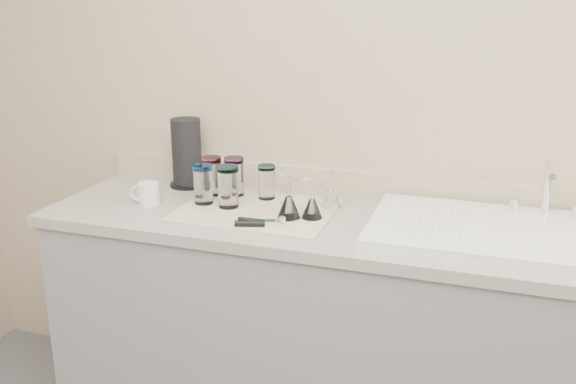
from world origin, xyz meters
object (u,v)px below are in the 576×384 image
(tumbler_purple, at_px, (267,182))
(tumbler_cyan, at_px, (234,176))
(sink_unit, at_px, (500,232))
(paper_towel_roll, at_px, (187,154))
(goblet_back_right, at_px, (331,195))
(white_mug, at_px, (148,193))
(goblet_front_right, at_px, (312,206))
(tumbler_teal, at_px, (212,176))
(tumbler_blue, at_px, (228,186))
(can_opener, at_px, (261,223))
(tumbler_magenta, at_px, (203,184))
(goblet_front_left, at_px, (289,204))

(tumbler_purple, bearing_deg, tumbler_cyan, -179.11)
(sink_unit, xyz_separation_m, paper_towel_roll, (-1.21, 0.20, 0.12))
(tumbler_purple, height_order, paper_towel_roll, paper_towel_roll)
(goblet_back_right, bearing_deg, tumbler_cyan, 178.90)
(tumbler_cyan, relative_size, tumbler_purple, 1.15)
(goblet_back_right, relative_size, paper_towel_roll, 0.47)
(goblet_back_right, bearing_deg, white_mug, -165.37)
(goblet_back_right, xyz_separation_m, goblet_front_right, (-0.03, -0.15, 0.00))
(tumbler_cyan, relative_size, goblet_back_right, 1.16)
(sink_unit, relative_size, tumbler_purple, 6.32)
(tumbler_teal, xyz_separation_m, tumbler_cyan, (0.08, 0.02, -0.00))
(tumbler_blue, relative_size, white_mug, 1.29)
(paper_towel_roll, bearing_deg, tumbler_blue, -38.19)
(tumbler_purple, distance_m, can_opener, 0.30)
(goblet_back_right, distance_m, paper_towel_roll, 0.64)
(paper_towel_roll, bearing_deg, tumbler_magenta, -50.33)
(sink_unit, height_order, goblet_front_left, sink_unit)
(white_mug, bearing_deg, tumbler_cyan, 33.34)
(white_mug, bearing_deg, tumbler_blue, 7.92)
(goblet_front_left, bearing_deg, tumbler_cyan, 147.58)
(goblet_front_left, distance_m, paper_towel_roll, 0.58)
(white_mug, relative_size, paper_towel_roll, 0.43)
(goblet_front_left, distance_m, white_mug, 0.55)
(sink_unit, bearing_deg, tumbler_teal, 174.48)
(tumbler_cyan, bearing_deg, white_mug, -146.66)
(white_mug, bearing_deg, tumbler_teal, 40.03)
(paper_towel_roll, bearing_deg, goblet_front_right, -21.44)
(paper_towel_roll, bearing_deg, sink_unit, -9.50)
(goblet_front_right, bearing_deg, white_mug, -177.72)
(sink_unit, relative_size, tumbler_cyan, 5.50)
(tumbler_cyan, xyz_separation_m, goblet_front_right, (0.35, -0.15, -0.03))
(tumbler_cyan, height_order, goblet_front_right, tumbler_cyan)
(can_opener, bearing_deg, paper_towel_roll, 141.30)
(tumbler_blue, xyz_separation_m, paper_towel_roll, (-0.27, 0.22, 0.05))
(goblet_front_left, distance_m, goblet_front_right, 0.08)
(tumbler_purple, xyz_separation_m, goblet_front_left, (0.15, -0.18, -0.02))
(sink_unit, relative_size, goblet_front_right, 6.25)
(sink_unit, height_order, tumbler_teal, sink_unit)
(tumbler_magenta, bearing_deg, sink_unit, 0.13)
(sink_unit, height_order, paper_towel_roll, paper_towel_roll)
(sink_unit, bearing_deg, white_mug, -177.45)
(goblet_front_left, height_order, goblet_front_right, goblet_front_left)
(white_mug, bearing_deg, goblet_back_right, 14.63)
(tumbler_teal, distance_m, can_opener, 0.40)
(tumbler_cyan, relative_size, tumbler_blue, 0.97)
(can_opener, bearing_deg, tumbler_teal, 138.55)
(tumbler_magenta, distance_m, white_mug, 0.21)
(sink_unit, bearing_deg, tumbler_purple, 171.58)
(tumbler_cyan, bearing_deg, can_opener, -52.87)
(tumbler_cyan, relative_size, white_mug, 1.25)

